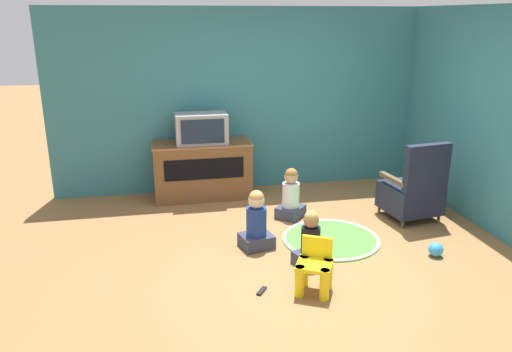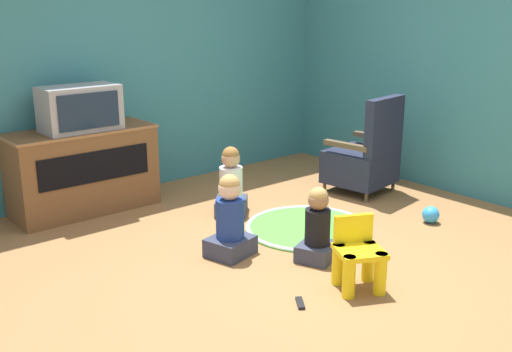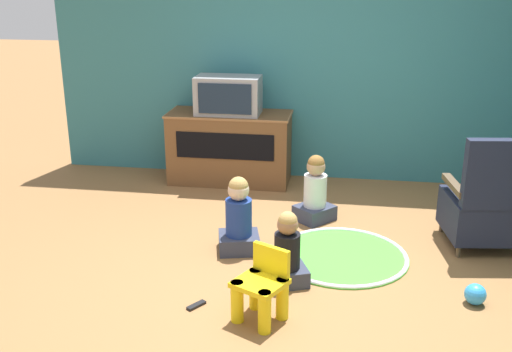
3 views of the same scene
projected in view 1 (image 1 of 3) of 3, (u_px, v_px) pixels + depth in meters
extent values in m
plane|color=olive|center=(314.00, 256.00, 5.27)|extent=(30.00, 30.00, 0.00)
cube|color=teal|center=(242.00, 101.00, 7.06)|extent=(5.30, 0.12, 2.55)
cube|color=brown|center=(203.00, 170.00, 6.88)|extent=(1.31, 0.54, 0.78)
cube|color=#90603A|center=(202.00, 143.00, 6.77)|extent=(1.34, 0.56, 0.02)
cube|color=black|center=(204.00, 169.00, 6.59)|extent=(1.05, 0.01, 0.28)
cube|color=#939399|center=(201.00, 128.00, 6.66)|extent=(0.69, 0.37, 0.41)
cube|color=#142338|center=(203.00, 132.00, 6.48)|extent=(0.56, 0.02, 0.32)
cylinder|color=brown|center=(413.00, 204.00, 6.56)|extent=(0.04, 0.04, 0.10)
cylinder|color=brown|center=(379.00, 209.00, 6.40)|extent=(0.04, 0.04, 0.10)
cylinder|color=brown|center=(439.00, 219.00, 6.11)|extent=(0.04, 0.04, 0.10)
cylinder|color=brown|center=(403.00, 224.00, 5.95)|extent=(0.04, 0.04, 0.10)
cube|color=#1E2338|center=(410.00, 197.00, 6.19)|extent=(0.69, 0.68, 0.34)
cube|color=#1E2338|center=(427.00, 168.00, 5.82)|extent=(0.59, 0.18, 0.57)
cube|color=brown|center=(430.00, 175.00, 6.19)|extent=(0.14, 0.51, 0.05)
cube|color=brown|center=(393.00, 179.00, 6.02)|extent=(0.14, 0.51, 0.05)
cylinder|color=yellow|center=(300.00, 281.00, 4.47)|extent=(0.09, 0.09, 0.30)
cylinder|color=yellow|center=(324.00, 285.00, 4.42)|extent=(0.09, 0.09, 0.30)
cylinder|color=yellow|center=(304.00, 270.00, 4.66)|extent=(0.09, 0.09, 0.30)
cylinder|color=yellow|center=(328.00, 274.00, 4.61)|extent=(0.09, 0.09, 0.30)
cube|color=yellow|center=(314.00, 265.00, 4.50)|extent=(0.41, 0.41, 0.04)
cube|color=yellow|center=(317.00, 247.00, 4.59)|extent=(0.27, 0.16, 0.20)
cylinder|color=green|center=(331.00, 239.00, 5.64)|extent=(1.10, 1.10, 0.01)
torus|color=silver|center=(331.00, 239.00, 5.64)|extent=(1.09, 1.09, 0.04)
cube|color=#33384C|center=(310.00, 258.00, 5.08)|extent=(0.37, 0.35, 0.13)
cylinder|color=black|center=(311.00, 240.00, 5.02)|extent=(0.19, 0.19, 0.28)
sphere|color=#9E7051|center=(311.00, 220.00, 4.95)|extent=(0.16, 0.16, 0.16)
sphere|color=tan|center=(311.00, 218.00, 4.94)|extent=(0.14, 0.14, 0.14)
cube|color=#33384C|center=(290.00, 212.00, 6.27)|extent=(0.43, 0.43, 0.14)
cylinder|color=silver|center=(291.00, 195.00, 6.20)|extent=(0.21, 0.21, 0.31)
sphere|color=tan|center=(291.00, 177.00, 6.13)|extent=(0.17, 0.17, 0.17)
sphere|color=olive|center=(291.00, 175.00, 6.12)|extent=(0.16, 0.16, 0.16)
cube|color=#33384C|center=(256.00, 241.00, 5.45)|extent=(0.39, 0.36, 0.15)
cylinder|color=navy|center=(256.00, 221.00, 5.38)|extent=(0.22, 0.22, 0.31)
sphere|color=beige|center=(256.00, 200.00, 5.31)|extent=(0.18, 0.18, 0.18)
sphere|color=tan|center=(256.00, 198.00, 5.30)|extent=(0.16, 0.16, 0.16)
sphere|color=#3399E5|center=(436.00, 249.00, 5.24)|extent=(0.15, 0.15, 0.15)
cube|color=black|center=(262.00, 291.00, 4.58)|extent=(0.12, 0.15, 0.02)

